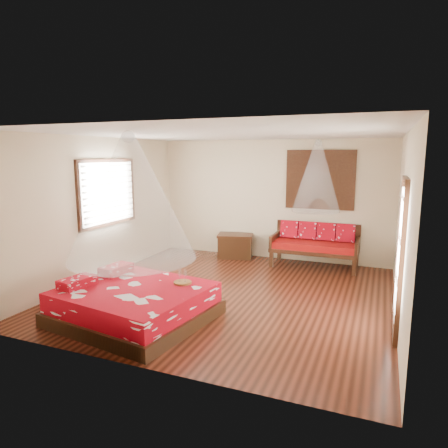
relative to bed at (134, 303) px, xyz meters
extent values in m
cube|color=black|center=(0.92, 1.60, -0.26)|extent=(5.50, 5.50, 0.02)
cube|color=silver|center=(0.92, 1.60, 2.56)|extent=(5.50, 5.50, 0.02)
cube|color=beige|center=(-1.84, 1.60, 1.15)|extent=(0.02, 5.50, 2.80)
cube|color=beige|center=(3.68, 1.60, 1.15)|extent=(0.02, 5.50, 2.80)
cube|color=beige|center=(0.92, 4.36, 1.15)|extent=(5.50, 0.02, 2.80)
cube|color=beige|center=(0.92, -1.16, 1.15)|extent=(5.50, 0.02, 2.80)
cube|color=black|center=(0.02, 0.00, -0.15)|extent=(2.33, 2.17, 0.20)
cube|color=#9D0513|center=(0.02, 0.00, 0.10)|extent=(2.22, 2.05, 0.30)
cube|color=#9D0513|center=(-0.80, -0.28, 0.32)|extent=(0.37, 0.58, 0.14)
cube|color=#9D0513|center=(-0.68, 0.50, 0.32)|extent=(0.37, 0.58, 0.14)
cube|color=black|center=(1.17, 3.54, -0.04)|extent=(0.08, 0.08, 0.42)
cube|color=black|center=(2.91, 3.54, -0.04)|extent=(0.08, 0.08, 0.42)
cube|color=black|center=(1.17, 4.25, -0.04)|extent=(0.08, 0.08, 0.42)
cube|color=black|center=(2.91, 4.25, -0.04)|extent=(0.08, 0.08, 0.42)
cube|color=black|center=(2.04, 3.90, 0.13)|extent=(1.87, 0.83, 0.08)
cube|color=maroon|center=(2.04, 3.90, 0.24)|extent=(1.81, 0.77, 0.14)
cube|color=black|center=(2.04, 4.27, 0.42)|extent=(1.87, 0.06, 0.55)
cube|color=black|center=(1.15, 3.90, 0.29)|extent=(0.06, 0.83, 0.30)
cube|color=black|center=(2.93, 3.90, 0.29)|extent=(0.06, 0.83, 0.30)
cube|color=#9D0513|center=(1.42, 4.15, 0.51)|extent=(0.39, 0.20, 0.41)
cube|color=#9D0513|center=(1.83, 4.15, 0.51)|extent=(0.39, 0.20, 0.41)
cube|color=#9D0513|center=(2.25, 4.15, 0.51)|extent=(0.39, 0.20, 0.41)
cube|color=#9D0513|center=(2.66, 4.15, 0.51)|extent=(0.39, 0.20, 0.41)
cube|color=black|center=(0.13, 4.05, 0.01)|extent=(0.91, 0.75, 0.52)
cube|color=black|center=(0.13, 4.05, 0.29)|extent=(0.96, 0.79, 0.05)
cube|color=black|center=(2.04, 4.32, 1.65)|extent=(1.52, 0.06, 1.32)
cube|color=black|center=(2.04, 4.31, 1.65)|extent=(1.35, 0.04, 1.10)
cube|color=black|center=(-1.80, 1.80, 1.45)|extent=(0.08, 1.74, 1.34)
cube|color=white|center=(-1.76, 1.80, 1.45)|extent=(0.04, 1.54, 1.10)
cube|color=black|center=(3.64, 1.00, 0.80)|extent=(0.08, 1.02, 2.16)
cube|color=white|center=(3.62, 1.00, 0.90)|extent=(0.03, 0.82, 1.70)
cylinder|color=brown|center=(0.60, 0.44, 0.26)|extent=(0.28, 0.28, 0.03)
cone|color=white|center=(0.02, 0.00, 1.60)|extent=(1.86, 1.86, 1.80)
cone|color=white|center=(2.04, 3.85, 1.75)|extent=(1.02, 1.02, 1.50)
camera|label=1|loc=(3.39, -4.78, 2.20)|focal=32.00mm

